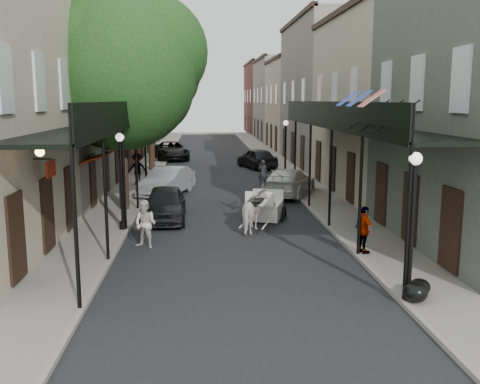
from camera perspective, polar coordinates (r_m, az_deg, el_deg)
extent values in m
plane|color=gray|center=(15.33, -0.04, -9.48)|extent=(140.00, 140.00, 0.00)
cube|color=black|center=(34.81, -2.37, 1.45)|extent=(8.00, 90.00, 0.01)
cube|color=gray|center=(35.02, -10.58, 1.43)|extent=(2.20, 90.00, 0.12)
cube|color=gray|center=(35.31, 5.76, 1.62)|extent=(2.20, 90.00, 0.12)
cube|color=#B8AF93|center=(45.07, -13.99, 9.77)|extent=(5.00, 80.00, 10.50)
cube|color=slate|center=(45.46, 8.24, 9.95)|extent=(5.00, 80.00, 10.50)
cube|color=black|center=(21.82, -14.70, 6.70)|extent=(2.20, 18.00, 0.12)
cube|color=black|center=(21.64, -12.00, 8.11)|extent=(0.06, 18.00, 1.00)
cylinder|color=black|center=(13.12, -17.14, -3.60)|extent=(0.10, 0.10, 4.00)
cylinder|color=black|center=(20.85, -12.27, 1.47)|extent=(0.10, 0.10, 4.00)
cylinder|color=black|center=(28.74, -10.05, 3.78)|extent=(0.10, 0.10, 4.00)
cube|color=black|center=(22.29, 11.67, 6.88)|extent=(2.20, 18.00, 0.12)
cube|color=black|center=(22.01, 9.05, 8.22)|extent=(0.06, 18.00, 1.00)
cylinder|color=black|center=(13.73, 17.50, -3.03)|extent=(0.10, 0.10, 4.00)
cylinder|color=black|center=(21.24, 9.62, 1.71)|extent=(0.10, 0.10, 4.00)
cylinder|color=black|center=(29.02, 5.90, 3.94)|extent=(0.10, 0.10, 4.00)
cylinder|color=#382619|center=(24.78, -12.43, 4.62)|extent=(0.44, 0.44, 5.60)
sphere|color=#143F18|center=(24.72, -12.71, 12.21)|extent=(6.80, 6.80, 6.80)
sphere|color=#143F18|center=(25.22, -9.44, 14.54)|extent=(5.10, 5.10, 5.10)
cylinder|color=#382619|center=(38.67, -9.45, 6.09)|extent=(0.44, 0.44, 5.04)
sphere|color=#143F18|center=(38.60, -9.58, 10.45)|extent=(6.00, 6.00, 6.00)
sphere|color=#143F18|center=(39.13, -7.75, 11.80)|extent=(4.50, 4.50, 4.50)
cylinder|color=black|center=(14.27, 17.49, -10.28)|extent=(0.28, 0.28, 0.30)
cylinder|color=black|center=(13.83, 17.82, -4.23)|extent=(0.12, 0.12, 3.40)
sphere|color=white|center=(13.52, 18.23, 3.40)|extent=(0.32, 0.32, 0.32)
cylinder|color=black|center=(21.21, -12.36, -3.48)|extent=(0.28, 0.28, 0.30)
cylinder|color=black|center=(20.91, -12.51, 0.66)|extent=(0.12, 0.12, 3.40)
sphere|color=white|center=(20.71, -12.70, 5.72)|extent=(0.32, 0.32, 0.32)
cylinder|color=black|center=(33.18, 4.83, 1.47)|extent=(0.28, 0.28, 0.30)
cylinder|color=black|center=(32.99, 4.86, 4.14)|extent=(0.12, 0.12, 3.40)
sphere|color=white|center=(32.86, 4.91, 7.35)|extent=(0.32, 0.32, 0.32)
imported|color=silver|center=(20.69, 1.62, -2.10)|extent=(1.37, 2.05, 1.59)
torus|color=black|center=(23.57, 1.06, -1.11)|extent=(0.45, 1.21, 1.24)
torus|color=black|center=(23.30, 4.87, -1.27)|extent=(0.45, 1.21, 1.24)
torus|color=black|center=(22.29, 0.84, -2.50)|extent=(0.25, 0.64, 0.65)
torus|color=black|center=(22.08, 3.87, -2.65)|extent=(0.25, 0.64, 0.65)
cube|color=white|center=(23.16, 2.88, -0.27)|extent=(1.80, 2.05, 0.67)
cube|color=white|center=(22.10, 2.44, 0.51)|extent=(1.26, 0.84, 0.12)
cube|color=white|center=(21.82, 2.33, 1.16)|extent=(1.13, 0.43, 0.48)
imported|color=black|center=(22.01, 2.45, 2.05)|extent=(0.45, 0.36, 1.08)
imported|color=beige|center=(18.73, -10.06, -3.39)|extent=(1.00, 0.91, 1.67)
imported|color=gray|center=(32.17, -10.90, 2.45)|extent=(1.33, 0.97, 1.84)
imported|color=gray|center=(17.82, 13.10, -3.96)|extent=(0.62, 0.98, 1.56)
imported|color=black|center=(22.80, -7.99, -1.25)|extent=(1.81, 4.31, 1.46)
imported|color=#A4A4A9|center=(28.82, -7.77, 1.12)|extent=(3.01, 4.84, 1.51)
imported|color=black|center=(46.03, -7.31, 4.39)|extent=(3.44, 5.93, 1.55)
imported|color=silver|center=(28.61, 5.25, 1.05)|extent=(3.86, 5.40, 1.45)
imported|color=black|center=(39.99, 1.82, 3.63)|extent=(3.05, 4.80, 1.52)
ellipsoid|color=black|center=(14.10, 18.20, -10.10)|extent=(0.61, 0.61, 0.52)
ellipsoid|color=black|center=(14.62, 18.62, -9.60)|extent=(0.54, 0.54, 0.43)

